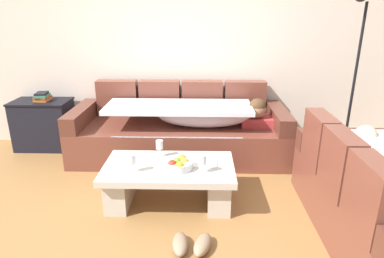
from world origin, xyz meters
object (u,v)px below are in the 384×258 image
(fruit_bowl, at_px, (178,164))
(book_stack_on_cabinet, at_px, (42,97))
(couch_near_window, at_px, (381,200))
(wine_glass_far_back, at_px, (159,145))
(wine_glass_near_right, at_px, (203,160))
(couch_along_wall, at_px, (183,131))
(open_magazine, at_px, (202,163))
(wine_glass_near_left, at_px, (132,160))
(floor_lamp, at_px, (354,67))
(pair_of_shoes, at_px, (191,244))
(coffee_table, at_px, (169,179))
(side_cabinet, at_px, (44,124))

(fruit_bowl, xyz_separation_m, book_stack_on_cabinet, (-1.81, 1.36, 0.27))
(couch_near_window, xyz_separation_m, wine_glass_far_back, (-1.80, 0.68, 0.16))
(couch_near_window, distance_m, wine_glass_far_back, 1.93)
(fruit_bowl, distance_m, wine_glass_near_right, 0.24)
(couch_along_wall, relative_size, fruit_bowl, 9.16)
(wine_glass_near_right, relative_size, book_stack_on_cabinet, 0.79)
(wine_glass_far_back, height_order, book_stack_on_cabinet, book_stack_on_cabinet)
(wine_glass_far_back, xyz_separation_m, open_magazine, (0.41, -0.15, -0.11))
(wine_glass_near_left, bearing_deg, couch_near_window, -9.76)
(open_magazine, relative_size, floor_lamp, 0.14)
(couch_near_window, relative_size, book_stack_on_cabinet, 8.64)
(open_magazine, bearing_deg, floor_lamp, 35.16)
(couch_along_wall, relative_size, wine_glass_near_right, 15.44)
(wine_glass_far_back, relative_size, open_magazine, 0.59)
(couch_near_window, bearing_deg, pair_of_shoes, 97.61)
(couch_along_wall, height_order, open_magazine, couch_along_wall)
(coffee_table, height_order, floor_lamp, floor_lamp)
(side_cabinet, bearing_deg, floor_lamp, -2.70)
(wine_glass_near_left, bearing_deg, wine_glass_far_back, 59.30)
(couch_along_wall, distance_m, wine_glass_far_back, 0.92)
(open_magazine, distance_m, pair_of_shoes, 0.81)
(couch_along_wall, distance_m, book_stack_on_cabinet, 1.85)
(fruit_bowl, bearing_deg, couch_along_wall, 90.69)
(wine_glass_near_right, height_order, book_stack_on_cabinet, book_stack_on_cabinet)
(fruit_bowl, bearing_deg, open_magazine, 27.68)
(fruit_bowl, relative_size, wine_glass_near_right, 1.69)
(wine_glass_near_right, bearing_deg, couch_along_wall, 100.85)
(couch_along_wall, height_order, pair_of_shoes, couch_along_wall)
(side_cabinet, bearing_deg, pair_of_shoes, -45.01)
(couch_along_wall, xyz_separation_m, pair_of_shoes, (0.15, -1.76, -0.28))
(coffee_table, xyz_separation_m, floor_lamp, (2.04, 1.13, 0.88))
(wine_glass_near_left, height_order, open_magazine, wine_glass_near_left)
(wine_glass_far_back, bearing_deg, floor_lamp, 23.38)
(couch_along_wall, relative_size, floor_lamp, 1.31)
(side_cabinet, distance_m, pair_of_shoes, 2.82)
(couch_near_window, height_order, fruit_bowl, couch_near_window)
(couch_along_wall, bearing_deg, wine_glass_near_right, -79.15)
(wine_glass_far_back, distance_m, side_cabinet, 2.00)
(coffee_table, relative_size, wine_glass_far_back, 7.23)
(wine_glass_far_back, bearing_deg, coffee_table, -61.92)
(open_magazine, height_order, side_cabinet, side_cabinet)
(fruit_bowl, distance_m, wine_glass_far_back, 0.33)
(couch_near_window, relative_size, wine_glass_far_back, 10.91)
(couch_near_window, bearing_deg, wine_glass_near_right, 75.88)
(wine_glass_far_back, height_order, pair_of_shoes, wine_glass_far_back)
(couch_near_window, xyz_separation_m, wine_glass_near_left, (-2.00, 0.34, 0.16))
(couch_near_window, distance_m, open_magazine, 1.49)
(wine_glass_near_left, xyz_separation_m, wine_glass_near_right, (0.62, 0.00, 0.00))
(wine_glass_far_back, bearing_deg, couch_near_window, -20.74)
(couch_near_window, relative_size, floor_lamp, 0.93)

